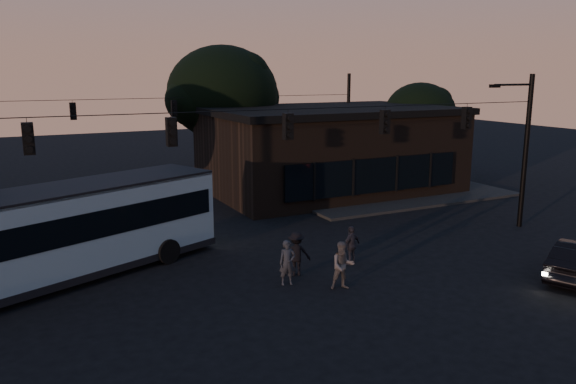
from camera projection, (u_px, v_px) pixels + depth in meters
name	position (u px, v px, depth m)	size (l,w,h in m)	color
ground	(341.00, 301.00, 18.95)	(120.00, 120.00, 0.00)	black
sidewalk_far_right	(384.00, 190.00, 36.44)	(14.00, 10.00, 0.15)	black
building	(329.00, 149.00, 36.30)	(15.40, 10.41, 5.40)	black
tree_behind	(223.00, 93.00, 38.64)	(7.60, 7.60, 9.43)	black
tree_right	(420.00, 113.00, 41.62)	(5.20, 5.20, 6.86)	black
signal_rig_near	(288.00, 155.00, 21.52)	(26.24, 0.30, 7.50)	black
signal_rig_far	(175.00, 127.00, 35.55)	(26.24, 0.30, 7.50)	black
bus	(61.00, 229.00, 20.44)	(12.52, 7.37, 3.49)	#7E95A1
pedestrian_a	(287.00, 263.00, 20.26)	(0.60, 0.40, 1.65)	#22242A
pedestrian_b	(343.00, 266.00, 19.82)	(0.85, 0.66, 1.74)	#4E4846
pedestrian_c	(351.00, 245.00, 22.42)	(0.93, 0.39, 1.58)	#232229
pedestrian_d	(296.00, 254.00, 21.21)	(1.09, 0.63, 1.69)	black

